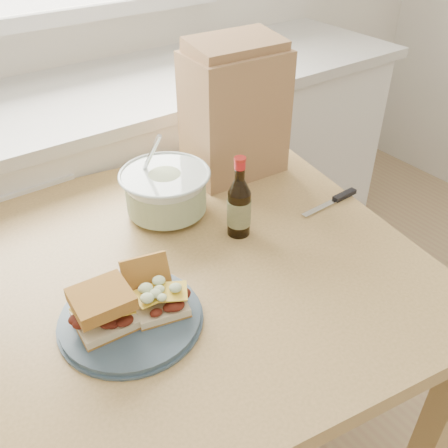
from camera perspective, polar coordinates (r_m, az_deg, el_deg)
cabinet_run at (r=2.01m, az=-12.46°, el=2.16°), size 2.50×0.64×0.94m
dining_table at (r=1.24m, az=-2.92°, el=-8.12°), size 1.12×1.12×0.82m
plate at (r=1.03m, az=-10.61°, el=-10.50°), size 0.28×0.28×0.02m
sandwich_left at (r=0.98m, az=-13.64°, el=-9.37°), size 0.11×0.11×0.08m
sandwich_right at (r=1.02m, az=-7.87°, el=-7.69°), size 0.12×0.16×0.09m
coleslaw_bowl at (r=1.28m, az=-6.65°, el=3.51°), size 0.23×0.23×0.23m
beer_bottle at (r=1.19m, az=1.73°, el=2.06°), size 0.06×0.06×0.21m
knife at (r=1.39m, az=12.93°, el=2.89°), size 0.20×0.02×0.01m
paper_bag at (r=1.42m, az=1.23°, el=12.38°), size 0.28×0.19×0.35m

